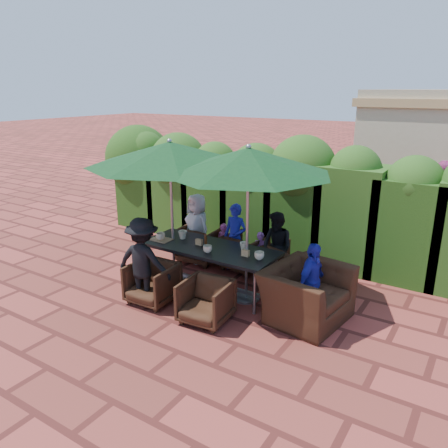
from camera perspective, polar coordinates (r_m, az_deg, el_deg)
The scene contains 30 objects.
ground at distance 7.30m, azimuth -1.31°, elevation -8.91°, with size 80.00×80.00×0.00m, color maroon.
dining_table at distance 7.17m, azimuth -1.95°, elevation -3.55°, with size 2.29×0.90×0.75m.
umbrella_left at distance 7.19m, azimuth -7.09°, elevation 9.08°, with size 2.73×2.73×2.46m.
umbrella_right at distance 6.42m, azimuth 3.20°, elevation 8.20°, with size 2.51×2.51×2.46m.
chair_far_left at distance 8.44m, azimuth -3.14°, elevation -2.39°, with size 0.74×0.70×0.77m, color black.
chair_far_mid at distance 8.07m, azimuth 2.66°, elevation -3.49°, with size 0.70×0.66×0.72m, color black.
chair_far_right at distance 7.67m, azimuth 8.29°, elevation -4.89°, with size 0.68×0.64×0.70m, color black.
chair_near_left at distance 6.95m, azimuth -9.37°, elevation -7.37°, with size 0.68×0.64×0.70m, color black.
chair_near_right at distance 6.33m, azimuth -2.40°, elevation -9.80°, with size 0.67×0.62×0.68m, color black.
chair_end_right at distance 6.43m, azimuth 10.76°, elevation -7.90°, with size 1.19×0.78×1.04m, color black.
adult_far_left at distance 8.37m, azimuth -3.52°, elevation -0.52°, with size 0.66×0.39×1.34m, color silver.
adult_far_mid at distance 7.95m, azimuth 1.46°, elevation -1.79°, with size 0.45×0.37×1.25m, color #1E22A5.
adult_far_right at distance 7.58m, azimuth 6.88°, elevation -3.01°, with size 0.59×0.36×1.22m, color black.
adult_near_left at distance 6.83m, azimuth -10.51°, elevation -4.80°, with size 0.88×0.41×1.38m, color black.
adult_end_right at distance 6.40m, azimuth 11.34°, elevation -7.45°, with size 0.68×0.34×1.16m, color #1E22A5.
child_left at distance 8.25m, azimuth -0.05°, elevation -2.69°, with size 0.29×0.24×0.81m, color #C4458D.
child_right at distance 7.88m, azimuth 4.76°, elevation -3.83°, with size 0.28×0.23×0.78m, color #A351AF.
pedestrian_a at distance 10.25m, azimuth 20.03°, elevation 2.35°, with size 1.43×0.51×1.53m, color #248744.
pedestrian_b at distance 10.24m, azimuth 26.21°, elevation 2.43°, with size 0.87×0.53×1.82m, color #C4458D.
cup_a at distance 7.52m, azimuth -8.28°, elevation -1.61°, with size 0.16×0.16×0.12m, color beige.
cup_b at distance 7.52m, azimuth -5.43°, elevation -1.41°, with size 0.15×0.15×0.14m, color beige.
cup_c at distance 6.89m, azimuth -2.16°, elevation -3.27°, with size 0.15×0.15×0.12m, color beige.
cup_d at distance 6.97m, azimuth 2.65°, elevation -2.92°, with size 0.15×0.15×0.14m, color beige.
cup_e at distance 6.62m, azimuth 4.63°, elevation -4.13°, with size 0.15×0.15×0.12m, color beige.
ketchup_bottle at distance 7.22m, azimuth -2.41°, elevation -2.06°, with size 0.04×0.04×0.17m, color #B20C0A.
sauce_bottle at distance 7.18m, azimuth -2.39°, elevation -2.16°, with size 0.04×0.04×0.17m, color #4C230C.
serving_tray at distance 7.53m, azimuth -8.20°, elevation -2.01°, with size 0.35×0.25×0.02m, color #A87A51.
number_block_left at distance 7.21m, azimuth -3.27°, elevation -2.37°, with size 0.12×0.06×0.10m, color tan.
number_block_right at distance 6.74m, azimuth 2.83°, elevation -3.81°, with size 0.12×0.06×0.10m, color tan.
hedge_wall at distance 8.84m, azimuth 6.39°, elevation 4.71°, with size 9.10×1.60×2.41m.
Camera 1 is at (3.66, -5.43, 3.23)m, focal length 35.00 mm.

